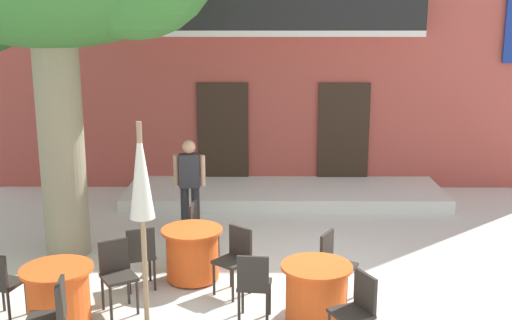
% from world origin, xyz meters
% --- Properties ---
extents(ground_plane, '(120.00, 120.00, 0.00)m').
position_xyz_m(ground_plane, '(0.00, 0.00, 0.00)').
color(ground_plane, silver).
extents(building_facade, '(13.00, 5.09, 7.50)m').
position_xyz_m(building_facade, '(0.16, 6.99, 3.75)').
color(building_facade, '#B24C42').
rests_on(building_facade, ground).
extents(entrance_step_platform, '(6.44, 1.92, 0.25)m').
position_xyz_m(entrance_step_platform, '(0.16, 4.04, 0.12)').
color(entrance_step_platform, silver).
rests_on(entrance_step_platform, ground).
extents(cafe_table_near_tree, '(0.86, 0.86, 0.76)m').
position_xyz_m(cafe_table_near_tree, '(0.35, -1.27, 0.39)').
color(cafe_table_near_tree, '#EA561E').
rests_on(cafe_table_near_tree, ground).
extents(cafe_chair_near_tree_0, '(0.54, 0.54, 0.91)m').
position_xyz_m(cafe_chair_near_tree_0, '(0.64, -0.58, 0.53)').
color(cafe_chair_near_tree_0, '#2D2823').
rests_on(cafe_chair_near_tree_0, ground).
extents(cafe_chair_near_tree_1, '(0.44, 0.44, 0.91)m').
position_xyz_m(cafe_chair_near_tree_1, '(-0.40, -1.27, 0.53)').
color(cafe_chair_near_tree_1, '#2D2823').
rests_on(cafe_chair_near_tree_1, ground).
extents(cafe_chair_near_tree_2, '(0.53, 0.53, 0.91)m').
position_xyz_m(cafe_chair_near_tree_2, '(0.75, -1.91, 0.53)').
color(cafe_chair_near_tree_2, '#2D2823').
rests_on(cafe_chair_near_tree_2, ground).
extents(cafe_table_middle, '(0.86, 0.86, 0.76)m').
position_xyz_m(cafe_table_middle, '(-1.29, 0.02, 0.39)').
color(cafe_table_middle, '#EA561E').
rests_on(cafe_table_middle, ground).
extents(cafe_chair_middle_0, '(0.52, 0.52, 0.91)m').
position_xyz_m(cafe_chair_middle_0, '(-1.96, -0.32, 0.53)').
color(cafe_chair_middle_0, '#2D2823').
rests_on(cafe_chair_middle_0, ground).
extents(cafe_chair_middle_1, '(0.56, 0.56, 0.91)m').
position_xyz_m(cafe_chair_middle_1, '(-0.66, -0.40, 0.53)').
color(cafe_chair_middle_1, '#2D2823').
rests_on(cafe_chair_middle_1, ground).
extents(cafe_chair_middle_2, '(0.45, 0.45, 0.91)m').
position_xyz_m(cafe_chair_middle_2, '(-1.25, 0.77, 0.53)').
color(cafe_chair_middle_2, '#2D2823').
rests_on(cafe_chair_middle_2, ground).
extents(cafe_table_front, '(0.86, 0.86, 0.76)m').
position_xyz_m(cafe_table_front, '(-2.75, -1.37, 0.39)').
color(cafe_table_front, '#EA561E').
rests_on(cafe_table_front, ground).
extents(cafe_chair_front_0, '(0.45, 0.45, 0.91)m').
position_xyz_m(cafe_chair_front_0, '(-2.57, -2.11, 0.53)').
color(cafe_chair_front_0, '#2D2823').
rests_on(cafe_chair_front_0, ground).
extents(cafe_chair_front_1, '(0.55, 0.55, 0.91)m').
position_xyz_m(cafe_chair_front_1, '(-2.14, -0.92, 0.53)').
color(cafe_chair_front_1, '#2D2823').
rests_on(cafe_chair_front_1, ground).
extents(cafe_chair_front_2, '(0.49, 0.49, 0.91)m').
position_xyz_m(cafe_chair_front_2, '(-3.49, -1.25, 0.53)').
color(cafe_chair_front_2, '#2D2823').
rests_on(cafe_chair_front_2, ground).
extents(cafe_umbrella, '(0.44, 0.44, 2.55)m').
position_xyz_m(cafe_umbrella, '(-1.65, -1.58, 1.67)').
color(cafe_umbrella, '#997A56').
rests_on(cafe_umbrella, ground).
extents(pedestrian_near_entrance, '(0.53, 0.25, 1.69)m').
position_xyz_m(pedestrian_near_entrance, '(-1.51, 1.75, 0.95)').
color(pedestrian_near_entrance, '#232328').
rests_on(pedestrian_near_entrance, ground).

